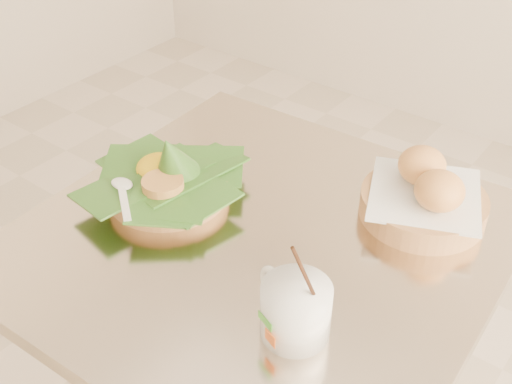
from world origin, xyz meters
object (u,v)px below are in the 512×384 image
Objects in this scene: cafe_table at (260,331)px; bread_basket at (425,197)px; coffee_mug at (295,308)px; rice_basket at (167,178)px.

bread_basket is (0.18, 0.20, 0.26)m from cafe_table.
bread_basket is 1.42× the size of coffee_mug.
coffee_mug is (0.15, -0.13, 0.26)m from cafe_table.
coffee_mug reaches higher than rice_basket.
bread_basket is at bearing 85.43° from coffee_mug.
rice_basket is 0.36m from coffee_mug.
bread_basket is at bearing 29.69° from rice_basket.
bread_basket is at bearing 48.50° from cafe_table.
rice_basket reaches higher than bread_basket.
rice_basket is at bearing -177.18° from cafe_table.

